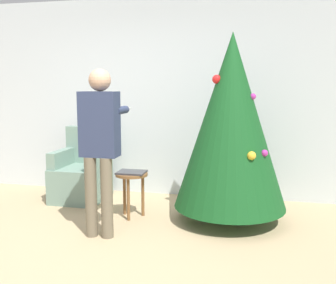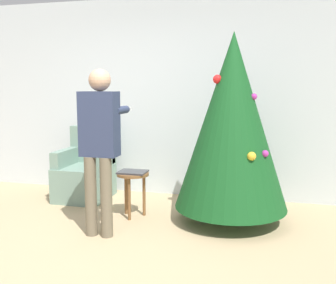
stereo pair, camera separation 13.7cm
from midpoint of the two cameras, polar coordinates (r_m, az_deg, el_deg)
The scene contains 7 objects.
ground_plane at distance 3.68m, azimuth -9.44°, elevation -16.25°, with size 14.00×14.00×0.00m, color tan.
wall_back at distance 5.47m, azimuth -0.13°, elevation 6.42°, with size 8.00×0.06×2.70m.
christmas_tree at distance 4.36m, azimuth 10.19°, elevation 2.94°, with size 1.24×1.24×2.09m.
armchair at distance 5.44m, azimuth -11.13°, elevation -4.47°, with size 0.63×0.73×0.96m.
person_standing at distance 3.97m, azimuth -8.94°, elevation 0.61°, with size 0.40×0.57×1.68m.
side_stool at distance 4.58m, azimuth -4.26°, elevation -5.67°, with size 0.37×0.37×0.52m.
laptop at distance 4.55m, azimuth -4.27°, elevation -4.36°, with size 0.32×0.26×0.02m.
Camera 2 is at (1.47, -3.03, 1.52)m, focal length 42.00 mm.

